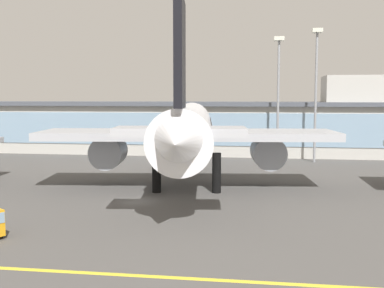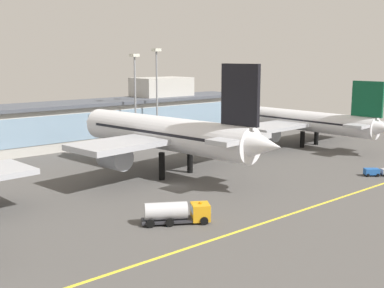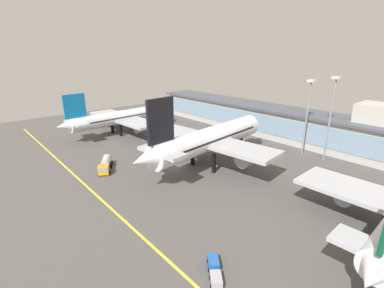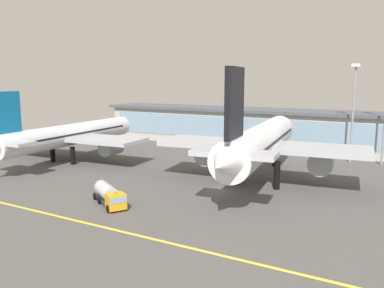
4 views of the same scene
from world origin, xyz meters
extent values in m
plane|color=#514F4C|center=(0.00, 0.00, 0.00)|extent=(180.00, 180.00, 0.00)
cube|color=yellow|center=(0.00, -22.00, 0.01)|extent=(144.00, 0.50, 0.01)
cube|color=beige|center=(0.00, 46.66, 4.95)|extent=(113.56, 12.00, 9.91)
cube|color=#84A3BC|center=(0.00, 40.61, 5.45)|extent=(109.02, 0.20, 6.34)
cube|color=#4C515B|center=(0.00, 46.66, 10.31)|extent=(116.56, 14.00, 0.80)
cylinder|color=black|center=(-43.62, 3.04, 1.99)|extent=(1.10, 1.10, 3.98)
cylinder|color=black|center=(-37.66, 3.43, 1.99)|extent=(1.10, 1.10, 3.98)
cylinder|color=black|center=(-41.88, 21.77, 1.99)|extent=(1.10, 1.10, 3.98)
cylinder|color=silver|center=(-40.85, 6.46, 6.22)|extent=(7.66, 40.63, 4.98)
cone|color=silver|center=(-42.30, 28.10, 6.22)|extent=(5.02, 4.79, 4.73)
cone|color=silver|center=(-39.39, -15.43, 6.60)|extent=(4.59, 5.75, 4.23)
cube|color=#84A3BC|center=(-42.09, 25.00, 7.09)|extent=(3.96, 3.73, 1.49)
cube|color=black|center=(-40.85, 6.46, 6.60)|extent=(7.28, 34.19, 0.40)
cube|color=#B7BAC1|center=(-40.85, 6.46, 5.60)|extent=(36.85, 12.09, 0.80)
cylinder|color=#999EA8|center=(-51.09, 7.23, 3.63)|extent=(3.83, 5.47, 3.48)
cylinder|color=#999EA8|center=(-30.81, 8.59, 3.63)|extent=(3.83, 5.47, 3.48)
cube|color=#0F6BA8|center=(-39.67, -11.27, 12.69)|extent=(1.08, 7.29, 7.97)
cube|color=#B7BAC1|center=(-39.67, -11.27, 6.97)|extent=(11.88, 5.21, 0.64)
cylinder|color=black|center=(1.10, 5.27, 2.46)|extent=(1.10, 1.10, 4.93)
cylinder|color=black|center=(8.44, 6.13, 2.46)|extent=(1.10, 1.10, 4.93)
cylinder|color=black|center=(2.62, 23.93, 2.46)|extent=(1.10, 1.10, 4.93)
cylinder|color=white|center=(4.39, 8.87, 7.70)|extent=(10.78, 40.35, 6.16)
cone|color=white|center=(1.84, 30.52, 7.70)|extent=(6.46, 6.19, 5.85)
cone|color=white|center=(6.98, -13.08, 8.16)|extent=(5.99, 7.34, 5.23)
cube|color=#84A3BC|center=(2.25, 27.10, 8.77)|extent=(5.09, 4.82, 1.85)
cube|color=black|center=(4.39, 8.87, 8.16)|extent=(10.10, 34.01, 0.49)
cube|color=#B7BAC1|center=(4.39, 8.87, 6.93)|extent=(38.55, 13.92, 0.99)
cylinder|color=#999EA8|center=(-6.26, 9.06, 4.49)|extent=(4.89, 5.66, 4.31)
cylinder|color=#999EA8|center=(14.71, 11.53, 4.49)|extent=(4.89, 5.66, 4.31)
cube|color=black|center=(6.45, -8.57, 15.70)|extent=(1.57, 7.22, 9.85)
cube|color=#B7BAC1|center=(6.45, -8.57, 8.62)|extent=(12.49, 5.77, 0.79)
cylinder|color=black|center=(45.98, 8.20, 1.96)|extent=(1.10, 1.10, 3.93)
cone|color=silver|center=(49.40, -10.45, 6.50)|extent=(4.31, 5.50, 4.17)
cylinder|color=#999EA8|center=(38.41, 12.71, 3.58)|extent=(3.57, 5.35, 3.44)
cylinder|color=black|center=(-7.81, -15.19, 0.55)|extent=(1.09, 0.83, 1.10)
cylinder|color=black|center=(-9.18, -17.40, 0.55)|extent=(1.09, 0.83, 1.10)
cylinder|color=black|center=(-11.64, -12.83, 0.55)|extent=(1.09, 0.83, 1.10)
cylinder|color=black|center=(-13.01, -15.04, 0.55)|extent=(1.09, 0.83, 1.10)
cylinder|color=black|center=(-13.79, -11.50, 0.55)|extent=(1.09, 0.83, 1.10)
cylinder|color=black|center=(-15.15, -13.72, 0.55)|extent=(1.09, 0.83, 1.10)
cube|color=#2D2D33|center=(-12.17, -14.03, 0.45)|extent=(7.66, 5.96, 0.30)
cube|color=orange|center=(-8.72, -16.15, 1.40)|extent=(3.36, 3.44, 2.20)
cube|color=#84A3BC|center=(-8.72, -16.15, 1.88)|extent=(3.38, 3.40, 0.88)
cylinder|color=silver|center=(-12.63, -13.74, 1.75)|extent=(5.96, 4.89, 2.30)
cube|color=orange|center=(-8.72, -16.15, 2.62)|extent=(0.30, 0.40, 0.20)
cylinder|color=black|center=(30.94, -17.79, 0.30)|extent=(0.59, 0.53, 0.60)
cylinder|color=black|center=(31.86, -16.61, 0.30)|extent=(0.59, 0.53, 0.60)
cylinder|color=black|center=(32.36, -18.91, 0.30)|extent=(0.59, 0.53, 0.60)
cylinder|color=black|center=(33.29, -17.74, 0.30)|extent=(0.59, 0.53, 0.60)
cube|color=#235BB2|center=(32.11, -17.76, 0.85)|extent=(2.97, 2.79, 1.10)
cylinder|color=black|center=(33.42, -19.75, 0.30)|extent=(0.58, 0.51, 0.60)
cylinder|color=black|center=(34.35, -18.57, 0.30)|extent=(0.58, 0.51, 0.60)
cylinder|color=black|center=(34.74, -20.79, 0.30)|extent=(0.58, 0.51, 0.60)
cylinder|color=black|center=(35.67, -19.61, 0.30)|extent=(0.58, 0.51, 0.60)
cube|color=#A8A8B2|center=(34.55, -19.68, 0.80)|extent=(2.81, 2.66, 1.00)
cube|color=#2D2D33|center=(33.37, -18.75, 0.45)|extent=(0.53, 0.45, 0.08)
cylinder|color=gray|center=(23.25, 36.36, 11.51)|extent=(0.44, 0.44, 23.01)
cube|color=silver|center=(23.25, 36.36, 23.36)|extent=(1.80, 1.80, 0.70)
cylinder|color=gray|center=(16.65, 36.28, 10.85)|extent=(0.44, 0.44, 21.70)
cube|color=silver|center=(16.65, 36.28, 22.05)|extent=(1.80, 1.80, 0.70)
camera|label=1|loc=(13.93, -51.82, 11.82)|focal=44.87mm
camera|label=2|loc=(-50.01, -62.51, 21.67)|focal=45.59mm
camera|label=3|loc=(54.73, -41.47, 29.80)|focal=25.90mm
camera|label=4|loc=(27.14, -57.93, 18.84)|focal=36.11mm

